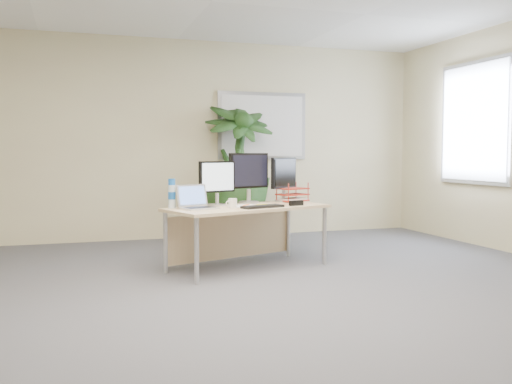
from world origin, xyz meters
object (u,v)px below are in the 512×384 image
object	(u,v)px
monitor_left	(217,180)
monitor_right	(249,175)
laptop	(196,203)
desk	(243,218)
floor_plant	(237,184)

from	to	relation	value
monitor_left	monitor_right	world-z (taller)	monitor_right
monitor_right	laptop	world-z (taller)	monitor_right
monitor_right	laptop	distance (m)	0.80
desk	monitor_left	world-z (taller)	monitor_left
desk	monitor_left	distance (m)	0.47
desk	monitor_left	xyz separation A→B (m)	(-0.25, 0.07, 0.39)
floor_plant	desk	bearing A→B (deg)	-104.23
monitor_left	laptop	distance (m)	0.40
floor_plant	laptop	xyz separation A→B (m)	(-1.00, -2.05, -0.06)
laptop	floor_plant	bearing A→B (deg)	64.07
floor_plant	laptop	distance (m)	2.28
monitor_left	monitor_right	distance (m)	0.42
monitor_left	laptop	world-z (taller)	monitor_left
desk	floor_plant	xyz separation A→B (m)	(0.48, 1.89, 0.25)
monitor_right	desk	bearing A→B (deg)	-120.06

